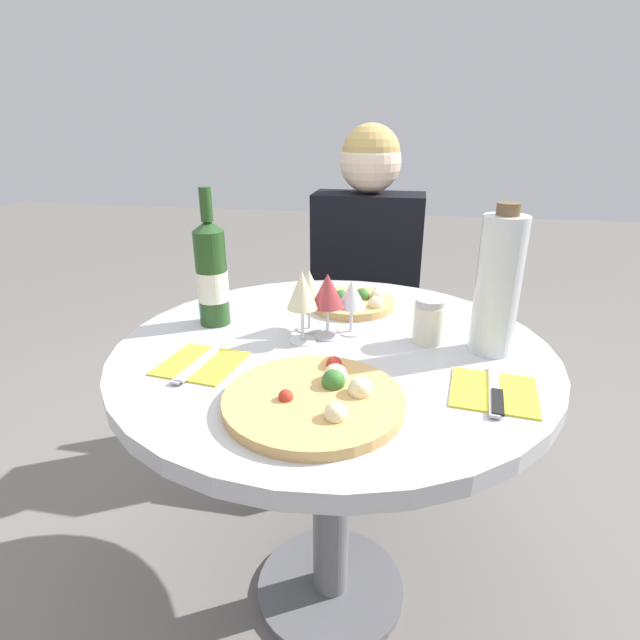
{
  "coord_description": "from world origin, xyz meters",
  "views": [
    {
      "loc": [
        0.16,
        -0.99,
        1.2
      ],
      "look_at": [
        -0.01,
        -0.11,
        0.84
      ],
      "focal_mm": 28.0,
      "sensor_mm": 36.0,
      "label": 1
    }
  ],
  "objects_px": {
    "seated_diner": "(363,311)",
    "wine_bottle": "(212,274)",
    "chair_behind_diner": "(366,328)",
    "pizza_large": "(317,398)",
    "dining_table": "(332,397)",
    "tall_carafe": "(498,285)"
  },
  "relations": [
    {
      "from": "seated_diner",
      "to": "wine_bottle",
      "type": "distance_m",
      "value": 0.78
    },
    {
      "from": "dining_table",
      "to": "tall_carafe",
      "type": "bearing_deg",
      "value": 5.65
    },
    {
      "from": "wine_bottle",
      "to": "tall_carafe",
      "type": "xyz_separation_m",
      "value": [
        0.64,
        -0.04,
        0.02
      ]
    },
    {
      "from": "chair_behind_diner",
      "to": "wine_bottle",
      "type": "xyz_separation_m",
      "value": [
        -0.3,
        -0.78,
        0.43
      ]
    },
    {
      "from": "chair_behind_diner",
      "to": "tall_carafe",
      "type": "height_order",
      "value": "tall_carafe"
    },
    {
      "from": "seated_diner",
      "to": "dining_table",
      "type": "bearing_deg",
      "value": 90.42
    },
    {
      "from": "dining_table",
      "to": "wine_bottle",
      "type": "xyz_separation_m",
      "value": [
        -0.3,
        0.07,
        0.26
      ]
    },
    {
      "from": "chair_behind_diner",
      "to": "pizza_large",
      "type": "bearing_deg",
      "value": 91.04
    },
    {
      "from": "chair_behind_diner",
      "to": "pizza_large",
      "type": "xyz_separation_m",
      "value": [
        0.02,
        -1.11,
        0.32
      ]
    },
    {
      "from": "dining_table",
      "to": "seated_diner",
      "type": "distance_m",
      "value": 0.72
    },
    {
      "from": "chair_behind_diner",
      "to": "wine_bottle",
      "type": "bearing_deg",
      "value": 69.23
    },
    {
      "from": "dining_table",
      "to": "tall_carafe",
      "type": "distance_m",
      "value": 0.44
    },
    {
      "from": "seated_diner",
      "to": "pizza_large",
      "type": "bearing_deg",
      "value": 91.19
    },
    {
      "from": "dining_table",
      "to": "seated_diner",
      "type": "relative_size",
      "value": 0.79
    },
    {
      "from": "chair_behind_diner",
      "to": "pizza_large",
      "type": "height_order",
      "value": "chair_behind_diner"
    },
    {
      "from": "dining_table",
      "to": "seated_diner",
      "type": "height_order",
      "value": "seated_diner"
    },
    {
      "from": "pizza_large",
      "to": "wine_bottle",
      "type": "bearing_deg",
      "value": 134.38
    },
    {
      "from": "chair_behind_diner",
      "to": "wine_bottle",
      "type": "relative_size",
      "value": 2.76
    },
    {
      "from": "pizza_large",
      "to": "wine_bottle",
      "type": "xyz_separation_m",
      "value": [
        -0.32,
        0.32,
        0.11
      ]
    },
    {
      "from": "chair_behind_diner",
      "to": "wine_bottle",
      "type": "distance_m",
      "value": 0.94
    },
    {
      "from": "chair_behind_diner",
      "to": "tall_carafe",
      "type": "relative_size",
      "value": 2.85
    },
    {
      "from": "dining_table",
      "to": "tall_carafe",
      "type": "xyz_separation_m",
      "value": [
        0.33,
        0.03,
        0.28
      ]
    }
  ]
}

